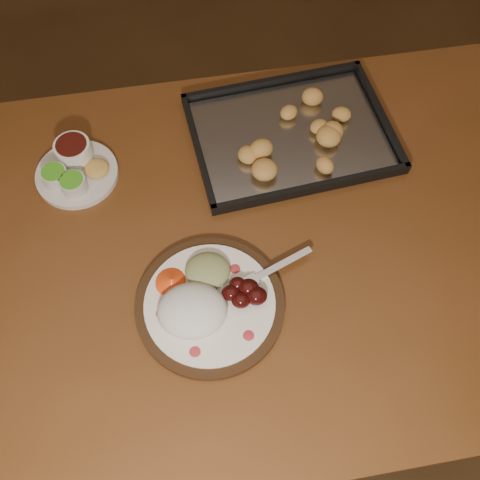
{
  "coord_description": "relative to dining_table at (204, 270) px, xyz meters",
  "views": [
    {
      "loc": [
        0.1,
        -0.46,
        1.68
      ],
      "look_at": [
        0.12,
        0.03,
        0.77
      ],
      "focal_mm": 40.0,
      "sensor_mm": 36.0,
      "label": 1
    }
  ],
  "objects": [
    {
      "name": "ground",
      "position": [
        -0.04,
        -0.02,
        -0.65
      ],
      "size": [
        4.0,
        4.0,
        0.0
      ],
      "primitive_type": "plane",
      "color": "#54391D",
      "rests_on": "ground"
    },
    {
      "name": "dining_table",
      "position": [
        0.0,
        0.0,
        0.0
      ],
      "size": [
        1.61,
        1.1,
        0.75
      ],
      "rotation": [
        0.0,
        0.0,
        0.14
      ],
      "color": "brown",
      "rests_on": "ground"
    },
    {
      "name": "dinner_plate",
      "position": [
        0.01,
        -0.12,
        0.12
      ],
      "size": [
        0.33,
        0.27,
        0.06
      ],
      "rotation": [
        0.0,
        0.0,
        0.43
      ],
      "color": "black",
      "rests_on": "dining_table"
    },
    {
      "name": "condiment_saucer",
      "position": [
        -0.26,
        0.19,
        0.12
      ],
      "size": [
        0.17,
        0.17,
        0.06
      ],
      "rotation": [
        0.0,
        0.0,
        -0.18
      ],
      "color": "silver",
      "rests_on": "dining_table"
    },
    {
      "name": "baking_tray",
      "position": [
        0.2,
        0.27,
        0.11
      ],
      "size": [
        0.48,
        0.4,
        0.04
      ],
      "rotation": [
        0.0,
        0.0,
        0.22
      ],
      "color": "black",
      "rests_on": "dining_table"
    }
  ]
}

